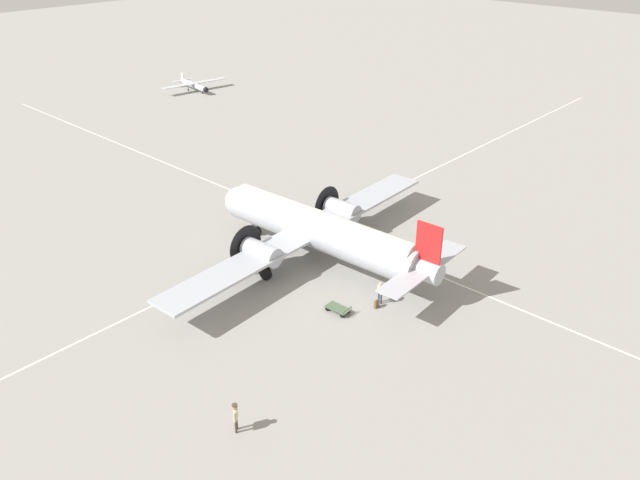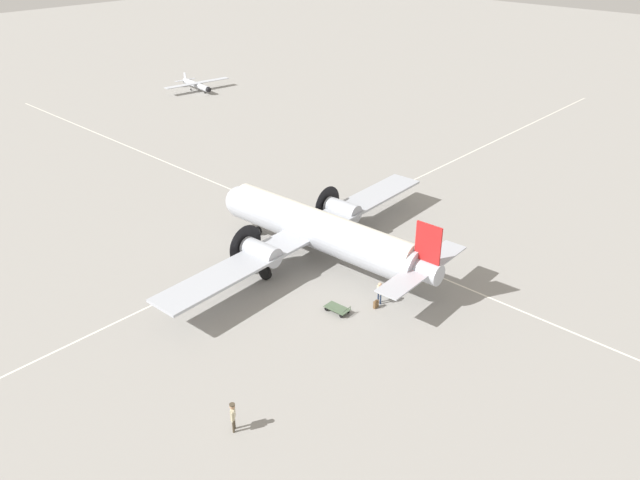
# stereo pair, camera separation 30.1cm
# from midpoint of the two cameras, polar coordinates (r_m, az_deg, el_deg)

# --- Properties ---
(ground_plane) EXTENTS (300.00, 300.00, 0.00)m
(ground_plane) POSITION_cam_midpoint_polar(r_m,az_deg,el_deg) (47.83, -0.18, -1.85)
(ground_plane) COLOR gray
(apron_line_eastwest) EXTENTS (120.00, 0.16, 0.01)m
(apron_line_eastwest) POSITION_cam_midpoint_polar(r_m,az_deg,el_deg) (50.39, -3.65, -0.26)
(apron_line_eastwest) COLOR silver
(apron_line_eastwest) RESTS_ON ground_plane
(apron_line_northsouth) EXTENTS (0.16, 120.00, 0.01)m
(apron_line_northsouth) POSITION_cam_midpoint_polar(r_m,az_deg,el_deg) (50.60, 3.04, -0.11)
(apron_line_northsouth) COLOR silver
(apron_line_northsouth) RESTS_ON ground_plane
(airliner_main) EXTENTS (27.66, 20.10, 6.01)m
(airliner_main) POSITION_cam_midpoint_polar(r_m,az_deg,el_deg) (46.85, -0.59, 1.07)
(airliner_main) COLOR #ADB2BC
(airliner_main) RESTS_ON ground_plane
(crew_foreground) EXTENTS (0.48, 0.42, 1.78)m
(crew_foreground) POSITION_cam_midpoint_polar(r_m,az_deg,el_deg) (33.12, -8.02, -15.52)
(crew_foreground) COLOR #473D2D
(crew_foreground) RESTS_ON ground_plane
(passenger_boarding) EXTENTS (0.26, 0.55, 1.64)m
(passenger_boarding) POSITION_cam_midpoint_polar(r_m,az_deg,el_deg) (42.44, 5.33, -4.62)
(passenger_boarding) COLOR navy
(passenger_boarding) RESTS_ON ground_plane
(suitcase_near_door) EXTENTS (0.41, 0.17, 0.59)m
(suitcase_near_door) POSITION_cam_midpoint_polar(r_m,az_deg,el_deg) (42.36, 5.00, -5.85)
(suitcase_near_door) COLOR brown
(suitcase_near_door) RESTS_ON ground_plane
(baggage_cart) EXTENTS (0.99, 1.71, 0.56)m
(baggage_cart) POSITION_cam_midpoint_polar(r_m,az_deg,el_deg) (41.78, 1.45, -6.28)
(baggage_cart) COLOR #4C6047
(baggage_cart) RESTS_ON ground_plane
(light_aircraft_distant) EXTENTS (10.35, 7.75, 1.99)m
(light_aircraft_distant) POSITION_cam_midpoint_polar(r_m,az_deg,el_deg) (97.06, -11.50, 13.71)
(light_aircraft_distant) COLOR #B7BCC6
(light_aircraft_distant) RESTS_ON ground_plane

